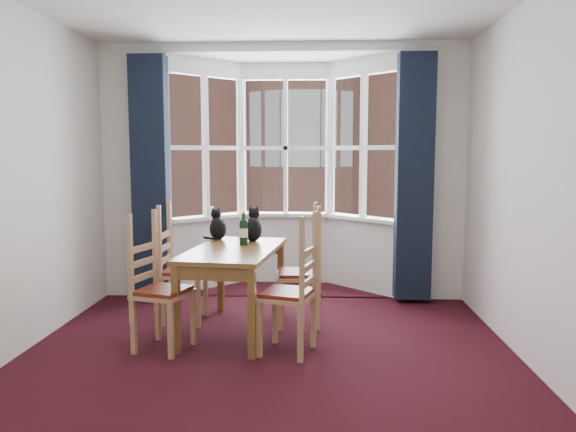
# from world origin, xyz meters

# --- Properties ---
(floor) EXTENTS (4.50, 4.50, 0.00)m
(floor) POSITION_xyz_m (0.00, 0.00, 0.00)
(floor) COLOR black
(floor) RESTS_ON ground
(wall_right) EXTENTS (0.00, 4.50, 4.50)m
(wall_right) POSITION_xyz_m (2.00, 0.00, 1.40)
(wall_right) COLOR silver
(wall_right) RESTS_ON floor
(wall_near) EXTENTS (4.00, 0.00, 4.00)m
(wall_near) POSITION_xyz_m (0.00, -2.25, 1.40)
(wall_near) COLOR silver
(wall_near) RESTS_ON floor
(wall_back_pier_left) EXTENTS (0.70, 0.12, 2.80)m
(wall_back_pier_left) POSITION_xyz_m (-1.65, 2.25, 1.40)
(wall_back_pier_left) COLOR silver
(wall_back_pier_left) RESTS_ON floor
(wall_back_pier_right) EXTENTS (0.70, 0.12, 2.80)m
(wall_back_pier_right) POSITION_xyz_m (1.65, 2.25, 1.40)
(wall_back_pier_right) COLOR silver
(wall_back_pier_right) RESTS_ON floor
(bay_window) EXTENTS (2.76, 0.94, 2.80)m
(bay_window) POSITION_xyz_m (0.00, 2.75, 1.40)
(bay_window) COLOR white
(bay_window) RESTS_ON floor
(curtain_left) EXTENTS (0.38, 0.22, 2.60)m
(curtain_left) POSITION_xyz_m (-1.42, 2.07, 1.35)
(curtain_left) COLOR black
(curtain_left) RESTS_ON floor
(curtain_right) EXTENTS (0.38, 0.22, 2.60)m
(curtain_right) POSITION_xyz_m (1.42, 2.07, 1.35)
(curtain_right) COLOR black
(curtain_right) RESTS_ON floor
(dining_table) EXTENTS (0.88, 1.43, 0.77)m
(dining_table) POSITION_xyz_m (-0.35, 0.96, 0.67)
(dining_table) COLOR brown
(dining_table) RESTS_ON floor
(chair_left_near) EXTENTS (0.50, 0.51, 0.92)m
(chair_left_near) POSITION_xyz_m (-0.96, 0.50, 0.47)
(chair_left_near) COLOR #AD8054
(chair_left_near) RESTS_ON floor
(chair_left_far) EXTENTS (0.40, 0.42, 0.92)m
(chair_left_far) POSITION_xyz_m (-0.97, 1.25, 0.47)
(chair_left_far) COLOR #AD8054
(chair_left_far) RESTS_ON floor
(chair_right_near) EXTENTS (0.50, 0.51, 0.92)m
(chair_right_near) POSITION_xyz_m (0.24, 0.43, 0.47)
(chair_right_near) COLOR #AD8054
(chair_right_near) RESTS_ON floor
(chair_right_far) EXTENTS (0.43, 0.45, 0.92)m
(chair_right_far) POSITION_xyz_m (0.30, 1.22, 0.47)
(chair_right_far) COLOR #AD8054
(chair_right_far) RESTS_ON floor
(cat_left) EXTENTS (0.24, 0.27, 0.32)m
(cat_left) POSITION_xyz_m (-0.59, 1.49, 0.89)
(cat_left) COLOR black
(cat_left) RESTS_ON dining_table
(cat_right) EXTENTS (0.19, 0.26, 0.34)m
(cat_right) POSITION_xyz_m (-0.23, 1.39, 0.90)
(cat_right) COLOR black
(cat_right) RESTS_ON dining_table
(wine_bottle) EXTENTS (0.08, 0.08, 0.31)m
(wine_bottle) POSITION_xyz_m (-0.29, 1.14, 0.90)
(wine_bottle) COLOR black
(wine_bottle) RESTS_ON dining_table
(candle_tall) EXTENTS (0.06, 0.06, 0.11)m
(candle_tall) POSITION_xyz_m (-0.86, 2.60, 0.93)
(candle_tall) COLOR white
(candle_tall) RESTS_ON bay_window
(street) EXTENTS (80.00, 80.00, 0.00)m
(street) POSITION_xyz_m (0.00, 32.25, -6.00)
(street) COLOR #333335
(street) RESTS_ON ground
(tenement_building) EXTENTS (18.40, 7.80, 15.20)m
(tenement_building) POSITION_xyz_m (0.00, 14.01, 1.60)
(tenement_building) COLOR #965E4D
(tenement_building) RESTS_ON street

